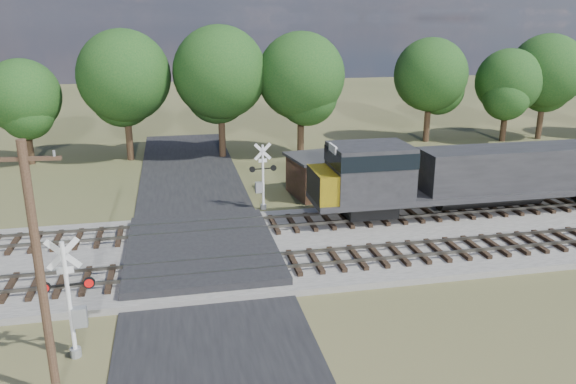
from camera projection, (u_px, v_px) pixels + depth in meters
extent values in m
plane|color=#3B4424|center=(203.00, 260.00, 26.57)|extent=(160.00, 160.00, 0.00)
cube|color=gray|center=(397.00, 237.00, 28.94)|extent=(140.00, 10.00, 0.30)
cube|color=black|center=(203.00, 259.00, 26.56)|extent=(7.00, 60.00, 0.08)
cube|color=#262628|center=(202.00, 250.00, 26.95)|extent=(7.00, 9.00, 0.62)
cube|color=black|center=(250.00, 266.00, 24.98)|extent=(44.00, 2.60, 0.18)
cube|color=#5B584E|center=(425.00, 255.00, 25.81)|extent=(140.00, 0.08, 0.15)
cube|color=#5B584E|center=(412.00, 243.00, 27.15)|extent=(140.00, 0.08, 0.15)
cube|color=black|center=(237.00, 227.00, 29.65)|extent=(44.00, 2.60, 0.18)
cube|color=#5B584E|center=(385.00, 218.00, 30.49)|extent=(140.00, 0.08, 0.15)
cube|color=#5B584E|center=(376.00, 210.00, 31.83)|extent=(140.00, 0.08, 0.15)
cylinder|color=silver|center=(69.00, 301.00, 18.38)|extent=(0.15, 0.15, 4.19)
cylinder|color=gray|center=(76.00, 352.00, 18.96)|extent=(0.38, 0.38, 0.31)
cube|color=silver|center=(63.00, 254.00, 17.88)|extent=(1.10, 0.11, 1.10)
cube|color=silver|center=(63.00, 254.00, 17.88)|extent=(1.10, 0.11, 1.10)
cube|color=silver|center=(65.00, 270.00, 18.06)|extent=(0.52, 0.06, 0.23)
cube|color=black|center=(67.00, 285.00, 18.21)|extent=(1.68, 0.17, 0.06)
cylinder|color=red|center=(45.00, 288.00, 18.04)|extent=(0.38, 0.13, 0.38)
cylinder|color=red|center=(89.00, 283.00, 18.38)|extent=(0.38, 0.13, 0.38)
cube|color=gray|center=(80.00, 317.00, 18.63)|extent=(0.49, 0.34, 0.68)
cylinder|color=silver|center=(263.00, 177.00, 33.12)|extent=(0.14, 0.14, 3.93)
cylinder|color=gray|center=(263.00, 207.00, 33.66)|extent=(0.35, 0.35, 0.29)
cube|color=silver|center=(263.00, 152.00, 32.66)|extent=(1.03, 0.10, 1.03)
cube|color=silver|center=(263.00, 152.00, 32.66)|extent=(1.03, 0.10, 1.03)
cube|color=silver|center=(263.00, 161.00, 32.82)|extent=(0.49, 0.06, 0.22)
cube|color=black|center=(263.00, 169.00, 32.96)|extent=(1.57, 0.15, 0.06)
cylinder|color=red|center=(273.00, 168.00, 33.12)|extent=(0.36, 0.12, 0.35)
cylinder|color=red|center=(252.00, 169.00, 32.81)|extent=(0.36, 0.12, 0.35)
cube|color=gray|center=(259.00, 187.00, 33.24)|extent=(0.46, 0.32, 0.64)
cylinder|color=#39241A|center=(40.00, 277.00, 15.86)|extent=(0.26, 0.26, 7.92)
cube|color=#39241A|center=(23.00, 159.00, 14.85)|extent=(1.94, 0.27, 0.11)
cube|color=#3F2E1B|center=(320.00, 177.00, 36.12)|extent=(3.94, 3.94, 2.42)
cube|color=#2B2B2D|center=(320.00, 157.00, 35.73)|extent=(4.34, 4.34, 0.17)
cylinder|color=black|center=(28.00, 139.00, 43.53)|extent=(0.56, 0.56, 4.07)
sphere|color=#113814|center=(22.00, 96.00, 42.57)|extent=(5.69, 5.69, 5.69)
cylinder|color=black|center=(128.00, 128.00, 44.73)|extent=(0.56, 0.56, 5.14)
sphere|color=#113814|center=(124.00, 76.00, 43.51)|extent=(7.19, 7.19, 7.19)
cylinder|color=black|center=(222.00, 125.00, 45.53)|extent=(0.56, 0.56, 5.28)
sphere|color=#113814|center=(220.00, 73.00, 44.28)|extent=(7.39, 7.39, 7.39)
cylinder|color=black|center=(301.00, 126.00, 46.13)|extent=(0.56, 0.56, 5.02)
sphere|color=#113814|center=(301.00, 76.00, 44.94)|extent=(7.03, 7.03, 7.03)
cylinder|color=black|center=(427.00, 116.00, 51.54)|extent=(0.56, 0.56, 4.70)
sphere|color=#113814|center=(430.00, 75.00, 50.43)|extent=(6.58, 6.58, 6.58)
cylinder|color=black|center=(504.00, 119.00, 51.74)|extent=(0.56, 0.56, 4.22)
sphere|color=#113814|center=(509.00, 82.00, 50.74)|extent=(5.91, 5.91, 5.91)
cylinder|color=black|center=(541.00, 113.00, 52.73)|extent=(0.56, 0.56, 4.85)
sphere|color=#113814|center=(547.00, 71.00, 51.58)|extent=(6.79, 6.79, 6.79)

